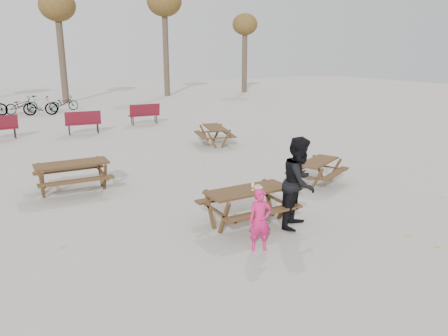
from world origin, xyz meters
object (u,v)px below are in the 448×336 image
main_picnic_table (248,198)px  picnic_table_far (215,136)px  child (260,220)px  picnic_table_east (317,172)px  picnic_table_north (73,177)px  food_tray (258,187)px  adult (299,183)px  soda_bottle (253,187)px

main_picnic_table → picnic_table_far: 8.10m
child → main_picnic_table: bearing=89.6°
main_picnic_table → picnic_table_east: size_ratio=1.18×
picnic_table_north → food_tray: bearing=-52.3°
adult → picnic_table_far: adult is taller
adult → soda_bottle: bearing=114.9°
child → adult: size_ratio=0.61×
soda_bottle → child: bearing=-117.1°
main_picnic_table → picnic_table_far: size_ratio=1.09×
soda_bottle → picnic_table_north: size_ratio=0.09×
food_tray → picnic_table_north: bearing=125.4°
child → adult: adult is taller
picnic_table_east → main_picnic_table: bearing=179.5°
food_tray → adult: bearing=-42.4°
food_tray → picnic_table_north: 5.12m
child → picnic_table_east: child is taller
main_picnic_table → food_tray: food_tray is taller
main_picnic_table → child: bearing=-113.0°
picnic_table_north → adult: bearing=-50.5°
main_picnic_table → soda_bottle: soda_bottle is taller
food_tray → picnic_table_east: (3.02, 1.48, -0.46)m
soda_bottle → picnic_table_east: (3.19, 1.55, -0.52)m
picnic_table_north → picnic_table_far: (6.04, 3.28, -0.04)m
food_tray → child: bearing=-122.3°
main_picnic_table → picnic_table_far: bearing=66.0°
main_picnic_table → food_tray: size_ratio=10.00×
child → picnic_table_east: 4.55m
child → adult: 1.49m
picnic_table_far → food_tray: bearing=173.2°
food_tray → picnic_table_north: food_tray is taller
main_picnic_table → adult: 1.12m
soda_bottle → picnic_table_east: 3.59m
picnic_table_east → picnic_table_north: bearing=131.4°
picnic_table_east → picnic_table_far: (0.06, 5.96, 0.02)m
picnic_table_east → soda_bottle: bearing=-178.5°
picnic_table_north → picnic_table_far: picnic_table_north is taller
picnic_table_east → adult: bearing=-163.5°
soda_bottle → adult: 0.97m
adult → picnic_table_far: (2.45, 8.03, -0.61)m
child → picnic_table_far: 9.36m
main_picnic_table → picnic_table_east: (3.23, 1.43, -0.26)m
adult → food_tray: bearing=104.9°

